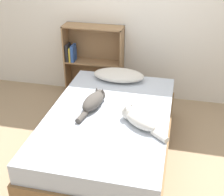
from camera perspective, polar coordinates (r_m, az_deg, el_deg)
The scene contains 7 objects.
ground_plane at distance 3.60m, azimuth -0.54°, elevation -10.07°, with size 8.00×8.00×0.00m, color #997F60.
wall_back at distance 4.38m, azimuth 4.03°, elevation 15.52°, with size 8.00×0.06×2.50m.
bed at distance 3.44m, azimuth -0.57°, elevation -6.65°, with size 1.30×2.03×0.54m.
pillow at distance 3.96m, azimuth 1.24°, elevation 4.22°, with size 0.64×0.35×0.14m.
cat_light at distance 3.08m, azimuth 4.78°, elevation -3.86°, with size 0.51×0.44×0.16m.
cat_dark at distance 3.38m, azimuth -3.34°, elevation -0.54°, with size 0.23×0.58×0.15m.
bookshelf at distance 4.60m, azimuth -3.51°, elevation 6.93°, with size 0.84×0.26×1.06m.
Camera 1 is at (0.65, -2.71, 2.28)m, focal length 50.00 mm.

